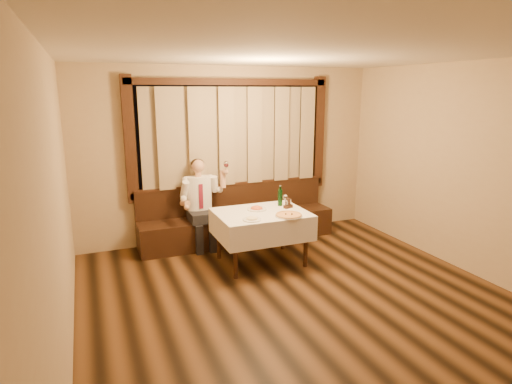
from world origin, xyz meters
name	(u,v)px	position (x,y,z in m)	size (l,w,h in m)	color
room	(285,168)	(0.00, 0.97, 1.50)	(5.01, 6.01, 2.81)	black
banquette	(237,222)	(0.00, 2.72, 0.31)	(3.20, 0.61, 0.94)	black
dining_table	(261,219)	(0.00, 1.70, 0.65)	(1.27, 0.97, 0.76)	black
pizza	(289,215)	(0.26, 1.37, 0.77)	(0.38, 0.38, 0.04)	white
pasta_red	(257,207)	(-0.02, 1.83, 0.80)	(0.28, 0.28, 0.10)	white
pasta_cream	(252,218)	(-0.27, 1.39, 0.79)	(0.25, 0.25, 0.08)	white
green_bottle	(280,197)	(0.39, 1.91, 0.89)	(0.07, 0.07, 0.31)	#0D3E14
table_wine_glass	(285,198)	(0.44, 1.84, 0.89)	(0.07, 0.07, 0.18)	white
cruet_caddy	(288,204)	(0.44, 1.75, 0.81)	(0.15, 0.11, 0.15)	black
seated_man	(201,197)	(-0.63, 2.63, 0.81)	(0.76, 0.57, 1.40)	black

